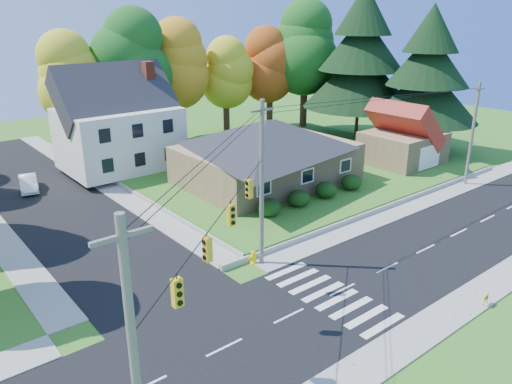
% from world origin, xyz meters
% --- Properties ---
extents(ground, '(120.00, 120.00, 0.00)m').
position_xyz_m(ground, '(0.00, 0.00, 0.00)').
color(ground, '#3D7923').
extents(road_main, '(90.00, 8.00, 0.02)m').
position_xyz_m(road_main, '(0.00, 0.00, 0.01)').
color(road_main, black).
rests_on(road_main, ground).
extents(road_cross, '(8.00, 44.00, 0.02)m').
position_xyz_m(road_cross, '(-8.00, 26.00, 0.01)').
color(road_cross, black).
rests_on(road_cross, ground).
extents(sidewalk_north, '(90.00, 2.00, 0.08)m').
position_xyz_m(sidewalk_north, '(0.00, 5.00, 0.04)').
color(sidewalk_north, '#9C9A90').
rests_on(sidewalk_north, ground).
extents(sidewalk_south, '(90.00, 2.00, 0.08)m').
position_xyz_m(sidewalk_south, '(0.00, -5.00, 0.04)').
color(sidewalk_south, '#9C9A90').
rests_on(sidewalk_south, ground).
extents(lawn, '(30.00, 30.00, 0.50)m').
position_xyz_m(lawn, '(13.00, 21.00, 0.25)').
color(lawn, '#3D7923').
rests_on(lawn, ground).
extents(ranch_house, '(14.60, 10.60, 5.40)m').
position_xyz_m(ranch_house, '(8.00, 16.00, 3.27)').
color(ranch_house, tan).
rests_on(ranch_house, lawn).
extents(colonial_house, '(10.40, 8.40, 9.60)m').
position_xyz_m(colonial_house, '(0.04, 28.00, 4.58)').
color(colonial_house, silver).
rests_on(colonial_house, lawn).
extents(garage, '(7.30, 6.30, 4.60)m').
position_xyz_m(garage, '(22.00, 11.99, 2.84)').
color(garage, tan).
rests_on(garage, lawn).
extents(hedge_row, '(10.70, 1.70, 1.27)m').
position_xyz_m(hedge_row, '(7.50, 9.80, 1.14)').
color(hedge_row, '#163A10').
rests_on(hedge_row, lawn).
extents(traffic_infrastructure, '(38.10, 10.66, 10.00)m').
position_xyz_m(traffic_infrastructure, '(-0.15, 1.35, 5.15)').
color(traffic_infrastructure, '#666059').
rests_on(traffic_infrastructure, ground).
extents(tree_lot_0, '(6.72, 6.72, 12.51)m').
position_xyz_m(tree_lot_0, '(-2.00, 34.00, 8.31)').
color(tree_lot_0, '#3F2A19').
rests_on(tree_lot_0, lawn).
extents(tree_lot_1, '(7.84, 7.84, 14.60)m').
position_xyz_m(tree_lot_1, '(4.00, 33.00, 9.61)').
color(tree_lot_1, '#3F2A19').
rests_on(tree_lot_1, lawn).
extents(tree_lot_2, '(7.28, 7.28, 13.56)m').
position_xyz_m(tree_lot_2, '(10.00, 34.00, 8.96)').
color(tree_lot_2, '#3F2A19').
rests_on(tree_lot_2, lawn).
extents(tree_lot_3, '(6.16, 6.16, 11.47)m').
position_xyz_m(tree_lot_3, '(16.00, 33.00, 7.65)').
color(tree_lot_3, '#3F2A19').
rests_on(tree_lot_3, lawn).
extents(tree_lot_4, '(6.72, 6.72, 12.51)m').
position_xyz_m(tree_lot_4, '(22.00, 32.00, 8.31)').
color(tree_lot_4, '#3F2A19').
rests_on(tree_lot_4, lawn).
extents(tree_lot_5, '(8.40, 8.40, 15.64)m').
position_xyz_m(tree_lot_5, '(26.00, 30.00, 10.27)').
color(tree_lot_5, '#3F2A19').
rests_on(tree_lot_5, lawn).
extents(conifer_east_a, '(12.80, 12.80, 16.96)m').
position_xyz_m(conifer_east_a, '(27.00, 22.00, 9.39)').
color(conifer_east_a, '#3F2A19').
rests_on(conifer_east_a, lawn).
extents(conifer_east_b, '(11.20, 11.20, 14.84)m').
position_xyz_m(conifer_east_b, '(28.00, 14.00, 8.28)').
color(conifer_east_b, '#3F2A19').
rests_on(conifer_east_b, lawn).
extents(white_car, '(2.18, 4.15, 1.30)m').
position_xyz_m(white_car, '(-8.59, 27.91, 0.67)').
color(white_car, white).
rests_on(white_car, road_cross).
extents(fire_hydrant, '(0.50, 0.39, 0.88)m').
position_xyz_m(fire_hydrant, '(-1.91, 5.47, 0.42)').
color(fire_hydrant, '#FCDB00').
rests_on(fire_hydrant, ground).
extents(yard_sign, '(0.55, 0.08, 0.69)m').
position_xyz_m(yard_sign, '(4.58, -5.76, 0.49)').
color(yard_sign, black).
rests_on(yard_sign, ground).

